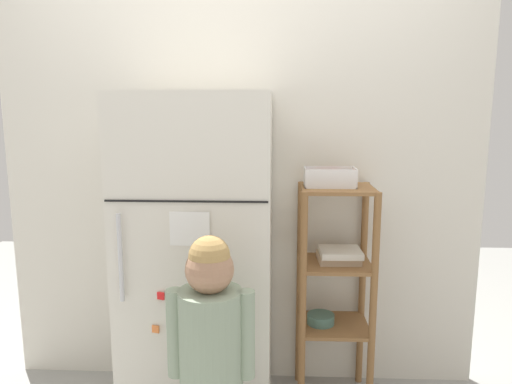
{
  "coord_description": "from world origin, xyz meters",
  "views": [
    {
      "loc": [
        0.19,
        -2.2,
        1.52
      ],
      "look_at": [
        0.09,
        0.02,
        1.13
      ],
      "focal_mm": 33.34,
      "sensor_mm": 36.0,
      "label": 1
    }
  ],
  "objects": [
    {
      "name": "pantry_shelf_unit",
      "position": [
        0.49,
        0.14,
        0.67
      ],
      "size": [
        0.38,
        0.34,
        1.14
      ],
      "color": "olive",
      "rests_on": "ground"
    },
    {
      "name": "kitchen_wall_back",
      "position": [
        0.0,
        0.34,
        1.05
      ],
      "size": [
        2.58,
        0.03,
        2.1
      ],
      "primitive_type": "cube",
      "color": "silver",
      "rests_on": "ground"
    },
    {
      "name": "child_standing",
      "position": [
        -0.06,
        -0.5,
        0.64
      ],
      "size": [
        0.34,
        0.25,
        1.06
      ],
      "color": "#4C4D34",
      "rests_on": "ground"
    },
    {
      "name": "fruit_bin",
      "position": [
        0.46,
        0.14,
        1.18
      ],
      "size": [
        0.25,
        0.14,
        0.09
      ],
      "color": "white",
      "rests_on": "pantry_shelf_unit"
    },
    {
      "name": "refrigerator",
      "position": [
        -0.19,
        0.02,
        0.8
      ],
      "size": [
        0.7,
        0.61,
        1.6
      ],
      "color": "silver",
      "rests_on": "ground"
    }
  ]
}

